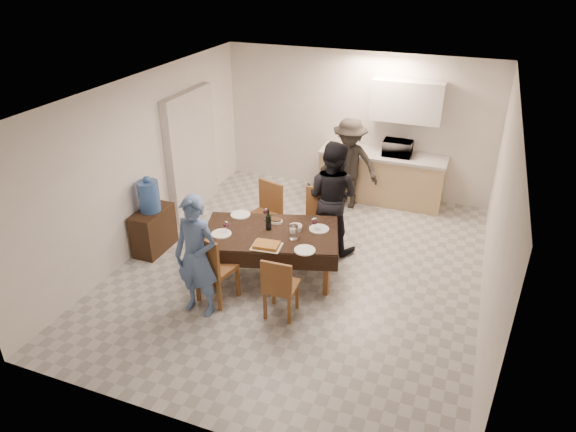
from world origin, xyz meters
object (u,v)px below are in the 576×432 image
(water_jug, at_px, (149,196))
(savoury_tart, at_px, (267,245))
(person_far, at_px, (332,197))
(water_pitcher, at_px, (293,232))
(microwave, at_px, (398,148))
(console, at_px, (154,230))
(wine_bottle, at_px, (269,220))
(person_kitchen, at_px, (349,164))
(person_near, at_px, (196,257))
(dining_table, at_px, (271,234))

(water_jug, xyz_separation_m, savoury_tart, (2.05, -0.40, -0.17))
(water_jug, xyz_separation_m, person_far, (2.50, 1.03, -0.04))
(water_pitcher, height_order, microwave, microwave)
(console, xyz_separation_m, wine_bottle, (1.90, 0.03, 0.53))
(water_jug, xyz_separation_m, person_kitchen, (2.37, 2.53, -0.10))
(water_jug, relative_size, wine_bottle, 1.53)
(console, relative_size, wine_bottle, 2.39)
(wine_bottle, bearing_deg, water_pitcher, -14.04)
(wine_bottle, height_order, person_far, person_far)
(water_pitcher, distance_m, person_near, 1.35)
(dining_table, relative_size, water_jug, 4.38)
(console, relative_size, water_jug, 1.56)
(water_pitcher, bearing_deg, water_jug, 178.20)
(water_jug, relative_size, microwave, 0.95)
(dining_table, relative_size, person_near, 1.27)
(wine_bottle, height_order, person_kitchen, person_kitchen)
(wine_bottle, relative_size, savoury_tart, 0.80)
(dining_table, xyz_separation_m, savoury_tart, (0.10, -0.38, 0.06))
(microwave, bearing_deg, person_far, 72.39)
(savoury_tart, bearing_deg, person_kitchen, 83.75)
(dining_table, bearing_deg, wine_bottle, 118.37)
(person_near, bearing_deg, person_far, 65.60)
(water_jug, distance_m, person_far, 2.71)
(savoury_tart, distance_m, person_far, 1.50)
(console, xyz_separation_m, microwave, (3.12, 2.98, 0.71))
(water_jug, xyz_separation_m, microwave, (3.12, 2.98, 0.14))
(water_pitcher, height_order, person_far, person_far)
(dining_table, distance_m, microwave, 3.24)
(wine_bottle, bearing_deg, person_far, 59.04)
(person_far, bearing_deg, microwave, -98.05)
(console, distance_m, water_jug, 0.57)
(dining_table, bearing_deg, person_kitchen, 64.00)
(savoury_tart, height_order, microwave, microwave)
(water_jug, bearing_deg, microwave, 43.66)
(water_pitcher, bearing_deg, wine_bottle, 165.96)
(water_pitcher, distance_m, person_kitchen, 2.60)
(console, distance_m, person_kitchen, 3.50)
(water_pitcher, height_order, person_near, person_near)
(console, height_order, water_jug, water_jug)
(wine_bottle, distance_m, savoury_tart, 0.47)
(water_jug, relative_size, person_near, 0.29)
(person_near, height_order, person_kitchen, person_kitchen)
(wine_bottle, xyz_separation_m, person_kitchen, (0.47, 2.50, -0.05))
(dining_table, height_order, savoury_tart, savoury_tart)
(savoury_tart, height_order, person_far, person_far)
(person_near, xyz_separation_m, person_far, (1.10, 2.10, 0.06))
(wine_bottle, xyz_separation_m, savoury_tart, (0.15, -0.43, -0.13))
(water_pitcher, relative_size, person_kitchen, 0.12)
(microwave, xyz_separation_m, person_kitchen, (-0.75, -0.45, -0.23))
(person_near, bearing_deg, console, 145.86)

